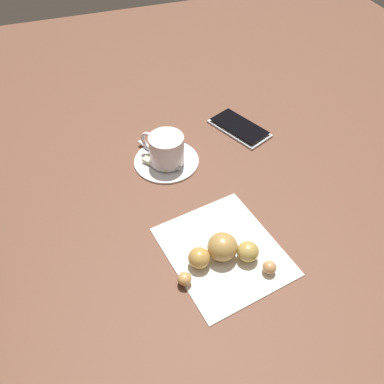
{
  "coord_description": "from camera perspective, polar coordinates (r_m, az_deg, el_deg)",
  "views": [
    {
      "loc": [
        -0.45,
        0.16,
        0.53
      ],
      "look_at": [
        0.0,
        -0.0,
        0.03
      ],
      "focal_mm": 36.99,
      "sensor_mm": 36.0,
      "label": 1
    }
  ],
  "objects": [
    {
      "name": "croissant",
      "position": [
        0.62,
        4.55,
        -8.65
      ],
      "size": [
        0.09,
        0.16,
        0.04
      ],
      "color": "tan",
      "rests_on": "napkin"
    },
    {
      "name": "sugar_packet",
      "position": [
        0.78,
        -5.06,
        4.24
      ],
      "size": [
        0.06,
        0.05,
        0.01
      ],
      "primitive_type": "cube",
      "rotation": [
        0.0,
        0.0,
        10.07
      ],
      "color": "beige",
      "rests_on": "saucer"
    },
    {
      "name": "teaspoon",
      "position": [
        0.79,
        -3.67,
        4.73
      ],
      "size": [
        0.12,
        0.07,
        0.01
      ],
      "color": "silver",
      "rests_on": "saucer"
    },
    {
      "name": "cell_phone",
      "position": [
        0.88,
        6.82,
        9.22
      ],
      "size": [
        0.15,
        0.12,
        0.01
      ],
      "color": "#B2B7BD",
      "rests_on": "ground"
    },
    {
      "name": "espresso_cup",
      "position": [
        0.77,
        -3.8,
        6.24
      ],
      "size": [
        0.09,
        0.08,
        0.06
      ],
      "color": "white",
      "rests_on": "saucer"
    },
    {
      "name": "napkin",
      "position": [
        0.65,
        4.56,
        -8.43
      ],
      "size": [
        0.22,
        0.2,
        0.0
      ],
      "primitive_type": "cube",
      "rotation": [
        0.0,
        0.0,
        0.17
      ],
      "color": "white",
      "rests_on": "ground"
    },
    {
      "name": "ground_plane",
      "position": [
        0.72,
        -0.1,
        -1.7
      ],
      "size": [
        1.8,
        1.8,
        0.0
      ],
      "primitive_type": "plane",
      "color": "brown"
    },
    {
      "name": "saucer",
      "position": [
        0.79,
        -3.7,
        4.6
      ],
      "size": [
        0.13,
        0.13,
        0.01
      ],
      "primitive_type": "cylinder",
      "color": "white",
      "rests_on": "ground"
    }
  ]
}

